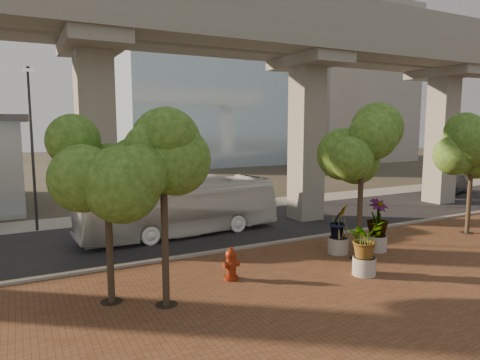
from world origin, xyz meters
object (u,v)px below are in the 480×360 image
fire_hydrant (231,264)px  planter_front (365,242)px  parked_car (450,184)px  transit_bus (181,208)px

fire_hydrant → planter_front: (4.66, -1.88, 0.71)m
planter_front → parked_car: bearing=29.2°
transit_bus → planter_front: size_ratio=4.93×
fire_hydrant → planter_front: size_ratio=0.57×
parked_car → fire_hydrant: (-24.59, -9.24, -0.19)m
parked_car → planter_front: bearing=99.6°
parked_car → fire_hydrant: 26.27m
planter_front → transit_bus: bearing=114.4°
transit_bus → fire_hydrant: 7.12m
transit_bus → planter_front: (4.05, -8.93, -0.11)m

